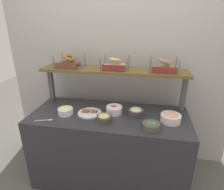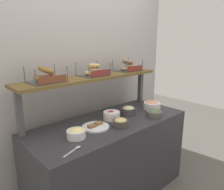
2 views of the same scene
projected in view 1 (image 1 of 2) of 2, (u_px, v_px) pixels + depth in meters
name	position (u px, v px, depth m)	size (l,w,h in m)	color
ground_plane	(109.00, 176.00, 2.34)	(8.00, 8.00, 0.00)	#595651
back_wall	(117.00, 70.00, 2.40)	(2.88, 0.06, 2.40)	#B0ABAA
deli_counter	(109.00, 147.00, 2.18)	(1.68, 0.70, 0.85)	#2D2D33
shelf_riser_left	(51.00, 84.00, 2.33)	(0.05, 0.05, 0.40)	#4C4C51
shelf_riser_right	(184.00, 93.00, 2.06)	(0.05, 0.05, 0.40)	#4C4C51
upper_shelf	(114.00, 70.00, 2.12)	(1.64, 0.32, 0.03)	brown
bowl_egg_salad	(65.00, 111.00, 2.02)	(0.16, 0.16, 0.09)	silver
bowl_lox_spread	(171.00, 117.00, 1.86)	(0.20, 0.20, 0.10)	white
bowl_veggie_mix	(151.00, 126.00, 1.75)	(0.16, 0.16, 0.07)	#524F48
bowl_beet_salad	(114.00, 110.00, 2.04)	(0.17, 0.17, 0.09)	white
bowl_hummus	(104.00, 118.00, 1.87)	(0.15, 0.15, 0.08)	#47413B
bowl_tuna_salad	(136.00, 112.00, 1.98)	(0.16, 0.16, 0.09)	#433A42
serving_plate_white	(90.00, 113.00, 2.04)	(0.25, 0.25, 0.04)	white
serving_spoon_near_plate	(47.00, 120.00, 1.90)	(0.18, 0.07, 0.01)	#B7B7BC
bagel_basket_cinnamon_raisin	(70.00, 63.00, 2.19)	(0.30, 0.26, 0.15)	#4C4C51
bagel_basket_plain	(115.00, 65.00, 2.10)	(0.30, 0.27, 0.14)	#4C4C51
bagel_basket_everything	(164.00, 67.00, 2.01)	(0.29, 0.26, 0.15)	#4C4C51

